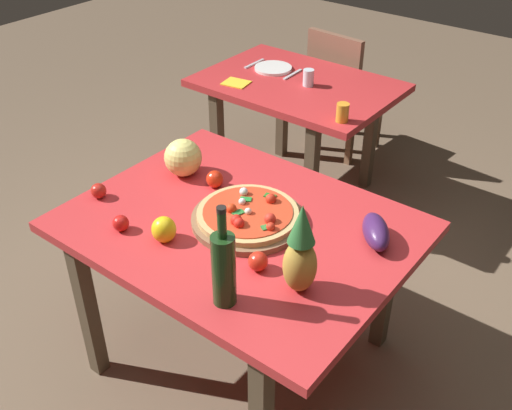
% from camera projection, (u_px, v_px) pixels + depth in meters
% --- Properties ---
extents(ground_plane, '(10.00, 10.00, 0.00)m').
position_uv_depth(ground_plane, '(242.00, 354.00, 2.65)').
color(ground_plane, brown).
extents(display_table, '(1.26, 0.97, 0.72)m').
position_uv_depth(display_table, '(240.00, 239.00, 2.29)').
color(display_table, brown).
rests_on(display_table, ground_plane).
extents(background_table, '(1.09, 0.76, 0.72)m').
position_uv_depth(background_table, '(297.00, 99.00, 3.41)').
color(background_table, brown).
rests_on(background_table, ground_plane).
extents(dining_chair, '(0.43, 0.43, 0.85)m').
position_uv_depth(dining_chair, '(341.00, 86.00, 3.91)').
color(dining_chair, brown).
rests_on(dining_chair, ground_plane).
extents(pizza_board, '(0.43, 0.43, 0.02)m').
position_uv_depth(pizza_board, '(248.00, 219.00, 2.24)').
color(pizza_board, brown).
rests_on(pizza_board, display_table).
extents(pizza, '(0.38, 0.38, 0.06)m').
position_uv_depth(pizza, '(248.00, 214.00, 2.22)').
color(pizza, tan).
rests_on(pizza, pizza_board).
extents(wine_bottle, '(0.08, 0.08, 0.36)m').
position_uv_depth(wine_bottle, '(224.00, 268.00, 1.81)').
color(wine_bottle, '#183615').
rests_on(wine_bottle, display_table).
extents(pineapple_left, '(0.11, 0.11, 0.33)m').
position_uv_depth(pineapple_left, '(300.00, 253.00, 1.85)').
color(pineapple_left, '#B48E37').
rests_on(pineapple_left, display_table).
extents(melon, '(0.16, 0.16, 0.16)m').
position_uv_depth(melon, '(183.00, 158.00, 2.49)').
color(melon, '#E3D773').
rests_on(melon, display_table).
extents(bell_pepper, '(0.09, 0.09, 0.10)m').
position_uv_depth(bell_pepper, '(164.00, 229.00, 2.13)').
color(bell_pepper, yellow).
rests_on(bell_pepper, display_table).
extents(eggplant, '(0.20, 0.21, 0.09)m').
position_uv_depth(eggplant, '(376.00, 232.00, 2.12)').
color(eggplant, '#3E1E51').
rests_on(eggplant, display_table).
extents(tomato_by_bottle, '(0.06, 0.06, 0.06)m').
position_uv_depth(tomato_by_bottle, '(121.00, 223.00, 2.18)').
color(tomato_by_bottle, red).
rests_on(tomato_by_bottle, display_table).
extents(tomato_at_corner, '(0.06, 0.06, 0.06)m').
position_uv_depth(tomato_at_corner, '(98.00, 191.00, 2.36)').
color(tomato_at_corner, red).
rests_on(tomato_at_corner, display_table).
extents(tomato_beside_pepper, '(0.07, 0.07, 0.07)m').
position_uv_depth(tomato_beside_pepper, '(215.00, 179.00, 2.43)').
color(tomato_beside_pepper, red).
rests_on(tomato_beside_pepper, display_table).
extents(tomato_near_board, '(0.07, 0.07, 0.07)m').
position_uv_depth(tomato_near_board, '(258.00, 261.00, 2.00)').
color(tomato_near_board, red).
rests_on(tomato_near_board, display_table).
extents(drinking_glass_juice, '(0.06, 0.06, 0.09)m').
position_uv_depth(drinking_glass_juice, '(342.00, 113.00, 2.92)').
color(drinking_glass_juice, orange).
rests_on(drinking_glass_juice, background_table).
extents(drinking_glass_water, '(0.06, 0.06, 0.09)m').
position_uv_depth(drinking_glass_water, '(308.00, 78.00, 3.29)').
color(drinking_glass_water, silver).
rests_on(drinking_glass_water, background_table).
extents(dinner_plate, '(0.22, 0.22, 0.02)m').
position_uv_depth(dinner_plate, '(273.00, 68.00, 3.51)').
color(dinner_plate, white).
rests_on(dinner_plate, background_table).
extents(fork_utensil, '(0.02, 0.18, 0.01)m').
position_uv_depth(fork_utensil, '(254.00, 64.00, 3.58)').
color(fork_utensil, silver).
rests_on(fork_utensil, background_table).
extents(knife_utensil, '(0.02, 0.18, 0.01)m').
position_uv_depth(knife_utensil, '(293.00, 74.00, 3.44)').
color(knife_utensil, silver).
rests_on(knife_utensil, background_table).
extents(napkin_folded, '(0.16, 0.14, 0.01)m').
position_uv_depth(napkin_folded, '(236.00, 83.00, 3.34)').
color(napkin_folded, yellow).
rests_on(napkin_folded, background_table).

